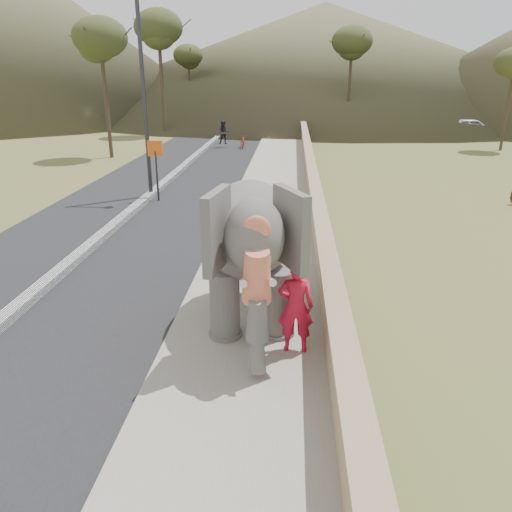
% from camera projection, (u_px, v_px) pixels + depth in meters
% --- Properties ---
extents(ground, '(160.00, 160.00, 0.00)m').
position_uv_depth(ground, '(238.00, 378.00, 8.48)').
color(ground, olive).
rests_on(ground, ground).
extents(road, '(7.00, 120.00, 0.03)m').
position_uv_depth(road, '(131.00, 214.00, 18.16)').
color(road, black).
rests_on(road, ground).
extents(median, '(0.35, 120.00, 0.22)m').
position_uv_depth(median, '(130.00, 212.00, 18.13)').
color(median, black).
rests_on(median, ground).
extents(walkway, '(3.00, 120.00, 0.15)m').
position_uv_depth(walkway, '(268.00, 215.00, 17.80)').
color(walkway, '#9E9687').
rests_on(walkway, ground).
extents(parapet, '(0.30, 120.00, 1.10)m').
position_uv_depth(parapet, '(315.00, 203.00, 17.53)').
color(parapet, tan).
rests_on(parapet, ground).
extents(lamppost, '(1.76, 0.36, 8.00)m').
position_uv_depth(lamppost, '(150.00, 72.00, 19.08)').
color(lamppost, '#313036').
rests_on(lamppost, ground).
extents(signboard, '(0.60, 0.08, 2.40)m').
position_uv_depth(signboard, '(156.00, 160.00, 19.52)').
color(signboard, '#2D2D33').
rests_on(signboard, ground).
extents(distant_car, '(4.28, 1.85, 1.44)m').
position_uv_depth(distant_car, '(472.00, 127.00, 39.99)').
color(distant_car, '#AAABB1').
rests_on(distant_car, ground).
extents(hill_far, '(80.00, 80.00, 14.00)m').
position_uv_depth(hill_far, '(324.00, 56.00, 71.19)').
color(hill_far, brown).
rests_on(hill_far, ground).
extents(elephant_and_man, '(2.57, 4.28, 2.92)m').
position_uv_depth(elephant_and_man, '(249.00, 248.00, 9.91)').
color(elephant_and_man, slate).
rests_on(elephant_and_man, ground).
extents(motorcyclist, '(2.08, 1.80, 1.82)m').
position_uv_depth(motorcyclist, '(235.00, 138.00, 33.84)').
color(motorcyclist, '#9A240E').
rests_on(motorcyclist, ground).
extents(trees, '(46.78, 26.32, 9.73)m').
position_uv_depth(trees, '(335.00, 83.00, 38.15)').
color(trees, '#473828').
rests_on(trees, ground).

